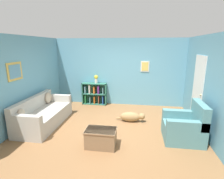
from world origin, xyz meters
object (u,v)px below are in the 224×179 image
recliner_chair (185,127)px  vase (96,79)px  bookshelf (95,94)px  coffee_table (101,137)px  dog (132,117)px  couch (43,115)px

recliner_chair → vase: bearing=139.9°
bookshelf → recliner_chair: size_ratio=1.00×
recliner_chair → vase: size_ratio=3.01×
coffee_table → dog: size_ratio=0.78×
vase → couch: bearing=-118.6°
coffee_table → vase: (-0.82, 3.00, 0.83)m
couch → coffee_table: size_ratio=2.83×
bookshelf → coffee_table: 3.16m
recliner_chair → couch: bearing=175.6°
coffee_table → vase: bearing=105.3°
recliner_chair → dog: bearing=146.7°
couch → vase: vase is taller
couch → recliner_chair: (3.97, -0.31, 0.04)m
bookshelf → dog: size_ratio=1.07×
bookshelf → dog: bookshelf is taller
couch → dog: (2.61, 0.59, -0.15)m
dog → vase: 2.28m
coffee_table → bookshelf: bearing=106.7°
couch → vase: (1.13, 2.08, 0.75)m
recliner_chair → vase: vase is taller
bookshelf → recliner_chair: bearing=-39.5°
dog → vase: bearing=134.7°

